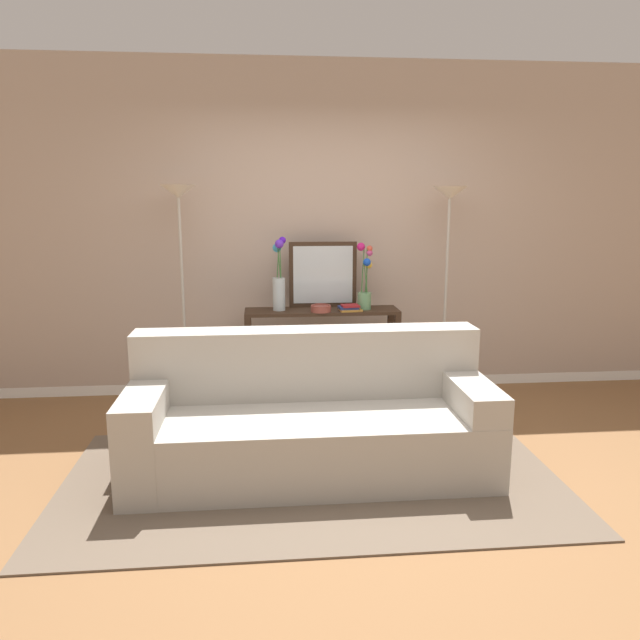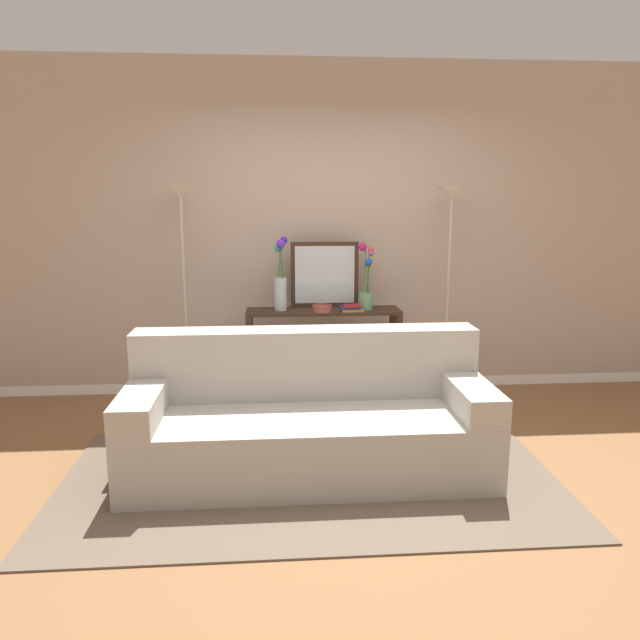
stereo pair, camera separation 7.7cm
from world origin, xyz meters
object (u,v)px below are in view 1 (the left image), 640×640
Objects in this scene: couch at (310,423)px; book_stack at (350,308)px; console_table at (322,339)px; floor_lamp_right at (448,234)px; fruit_bowl at (321,308)px; book_row_under_console at (279,395)px; floor_lamp_left at (180,235)px; vase_tall_flowers at (279,281)px; wall_mirror at (323,275)px; vase_short_flowers at (365,283)px.

book_stack is at bearing 71.18° from couch.
console_table is 0.71× the size of floor_lamp_right.
fruit_bowl is 0.86m from book_row_under_console.
floor_lamp_left is 0.88m from vase_tall_flowers.
wall_mirror reaches higher than console_table.
floor_lamp_right is at bearing 46.21° from couch.
floor_lamp_left reaches higher than floor_lamp_right.
fruit_bowl is 0.86× the size of book_stack.
floor_lamp_right is 2.97× the size of vase_tall_flowers.
wall_mirror is 1.03× the size of vase_short_flowers.
console_table is 7.68× the size of fruit_bowl.
floor_lamp_left reaches higher than book_row_under_console.
floor_lamp_right reaches higher than book_stack.
floor_lamp_right is 0.81m from vase_short_flowers.
console_table is at bearing 1.02° from floor_lamp_left.
fruit_bowl reaches higher than book_row_under_console.
book_stack is at bearing -18.33° from console_table.
vase_short_flowers is (0.36, -0.01, 0.47)m from console_table.
book_row_under_console is at bearing 172.88° from book_stack.
floor_lamp_right is (1.26, 1.32, 1.11)m from couch.
console_table is 0.61m from vase_tall_flowers.
vase_short_flowers is at bearing 11.98° from fruit_bowl.
vase_tall_flowers is (0.79, 0.03, -0.39)m from floor_lamp_left.
floor_lamp_left is (-1.14, -0.02, 0.89)m from console_table.
wall_mirror is at bearing 7.43° from floor_lamp_left.
floor_lamp_right is 10.78× the size of fruit_bowl.
fruit_bowl reaches higher than book_stack.
wall_mirror is 0.34m from fruit_bowl.
vase_tall_flowers reaches higher than vase_short_flowers.
vase_short_flowers is (0.34, -0.14, -0.06)m from wall_mirror.
couch is 11.56× the size of book_stack.
floor_lamp_left is 1.56m from vase_short_flowers.
fruit_bowl is at bearing -99.99° from wall_mirror.
console_table is 6.61× the size of book_stack.
floor_lamp_right is (2.20, 0.00, -0.01)m from floor_lamp_left.
vase_tall_flowers is 0.63m from book_stack.
book_stack is at bearing -45.44° from wall_mirror.
wall_mirror is (1.17, 0.15, -0.35)m from floor_lamp_left.
wall_mirror and vase_short_flowers have the same top height.
vase_short_flowers reaches higher than book_row_under_console.
vase_tall_flowers is (-0.36, 0.01, 0.50)m from console_table.
book_row_under_console is (-1.43, 0.02, -1.37)m from floor_lamp_right.
couch is 1.37m from book_row_under_console.
floor_lamp_left reaches higher than wall_mirror.
couch reaches higher than fruit_bowl.
couch is 13.43× the size of fruit_bowl.
vase_tall_flowers is at bearing 179.10° from console_table.
console_table is 0.71× the size of floor_lamp_left.
wall_mirror is 1.10m from book_row_under_console.
floor_lamp_right is 1.47m from vase_tall_flowers.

